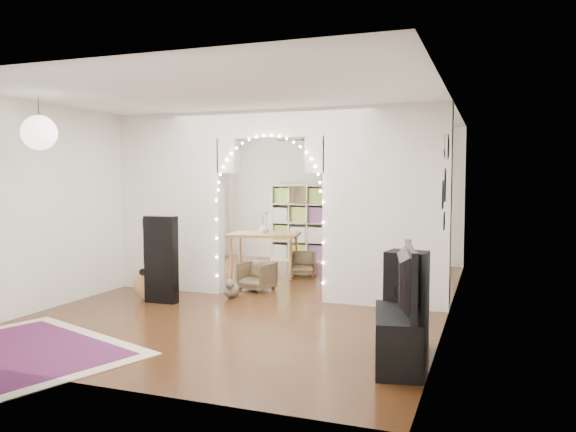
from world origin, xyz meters
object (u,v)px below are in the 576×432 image
(dining_table, at_px, (264,237))
(dining_chair_right, at_px, (256,276))
(bookcase, at_px, (309,223))
(media_console, at_px, (397,339))
(acoustic_guitar, at_px, (146,270))
(dining_chair_left, at_px, (303,264))
(floor_speaker, at_px, (406,300))

(dining_table, bearing_deg, dining_chair_right, -83.50)
(bookcase, height_order, dining_table, bookcase)
(media_console, relative_size, dining_chair_right, 2.07)
(dining_table, bearing_deg, acoustic_guitar, -119.27)
(dining_table, height_order, dining_chair_left, dining_table)
(bookcase, distance_m, dining_table, 1.92)
(dining_chair_left, xyz_separation_m, dining_chair_right, (-0.26, -1.48, 0.01))
(bookcase, distance_m, dining_chair_right, 3.21)
(acoustic_guitar, relative_size, floor_speaker, 0.99)
(bookcase, xyz_separation_m, dining_table, (-0.22, -1.90, -0.11))
(dining_table, distance_m, dining_chair_left, 0.84)
(bookcase, bearing_deg, dining_chair_left, -81.06)
(acoustic_guitar, relative_size, dining_chair_right, 2.04)
(media_console, xyz_separation_m, bookcase, (-2.75, 5.86, 0.55))
(acoustic_guitar, distance_m, dining_table, 2.57)
(floor_speaker, xyz_separation_m, dining_table, (-2.97, 3.41, 0.19))
(bookcase, distance_m, dining_chair_left, 1.82)
(acoustic_guitar, relative_size, dining_chair_left, 2.12)
(floor_speaker, xyz_separation_m, media_console, (0.00, -0.55, -0.25))
(dining_table, xyz_separation_m, dining_chair_left, (0.65, 0.23, -0.47))
(media_console, height_order, bookcase, bookcase)
(acoustic_guitar, height_order, media_console, acoustic_guitar)
(acoustic_guitar, bearing_deg, dining_table, 55.51)
(media_console, relative_size, dining_table, 0.75)
(acoustic_guitar, xyz_separation_m, dining_chair_left, (1.46, 2.65, -0.22))
(floor_speaker, bearing_deg, bookcase, 126.01)
(bookcase, bearing_deg, dining_chair_right, -92.56)
(floor_speaker, height_order, dining_table, floor_speaker)
(media_console, distance_m, dining_table, 4.97)
(bookcase, bearing_deg, dining_table, -102.17)
(dining_chair_right, bearing_deg, acoustic_guitar, -123.49)
(media_console, xyz_separation_m, dining_table, (-2.97, 3.96, 0.43))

